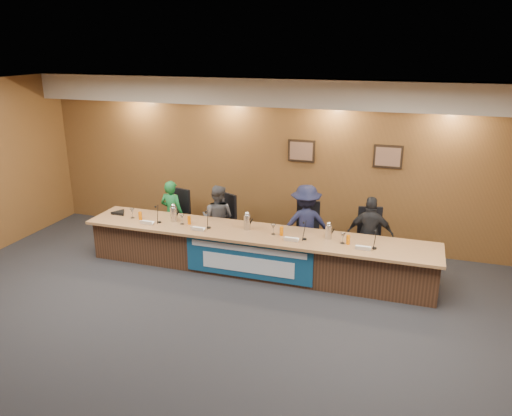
% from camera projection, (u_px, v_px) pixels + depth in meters
% --- Properties ---
extents(floor, '(10.00, 10.00, 0.00)m').
position_uv_depth(floor, '(199.00, 346.00, 6.59)').
color(floor, black).
rests_on(floor, ground).
extents(ceiling, '(10.00, 8.00, 0.04)m').
position_uv_depth(ceiling, '(189.00, 100.00, 5.58)').
color(ceiling, silver).
rests_on(ceiling, wall_back).
extents(wall_back, '(10.00, 0.04, 3.20)m').
position_uv_depth(wall_back, '(281.00, 162.00, 9.69)').
color(wall_back, brown).
rests_on(wall_back, floor).
extents(soffit, '(10.00, 0.50, 0.50)m').
position_uv_depth(soffit, '(279.00, 92.00, 9.04)').
color(soffit, beige).
rests_on(soffit, wall_back).
extents(dais_body, '(6.00, 0.80, 0.70)m').
position_uv_depth(dais_body, '(256.00, 252.00, 8.64)').
color(dais_body, '#432819').
rests_on(dais_body, floor).
extents(dais_top, '(6.10, 0.95, 0.05)m').
position_uv_depth(dais_top, '(255.00, 233.00, 8.48)').
color(dais_top, '#9D6C42').
rests_on(dais_top, dais_body).
extents(banner, '(2.20, 0.02, 0.65)m').
position_uv_depth(banner, '(248.00, 260.00, 8.26)').
color(banner, navy).
rests_on(banner, dais_body).
extents(banner_text_upper, '(2.00, 0.01, 0.10)m').
position_uv_depth(banner_text_upper, '(247.00, 249.00, 8.18)').
color(banner_text_upper, silver).
rests_on(banner_text_upper, banner).
extents(banner_text_lower, '(1.60, 0.01, 0.28)m').
position_uv_depth(banner_text_lower, '(248.00, 265.00, 8.27)').
color(banner_text_lower, silver).
rests_on(banner_text_lower, banner).
extents(wall_photo_left, '(0.52, 0.04, 0.42)m').
position_uv_depth(wall_photo_left, '(301.00, 151.00, 9.47)').
color(wall_photo_left, black).
rests_on(wall_photo_left, wall_back).
extents(wall_photo_right, '(0.52, 0.04, 0.42)m').
position_uv_depth(wall_photo_right, '(388.00, 157.00, 8.99)').
color(wall_photo_right, black).
rests_on(wall_photo_right, wall_back).
extents(panelist_a, '(0.50, 0.35, 1.31)m').
position_uv_depth(panelist_a, '(172.00, 213.00, 9.67)').
color(panelist_a, '#14602A').
rests_on(panelist_a, floor).
extents(panelist_b, '(0.64, 0.50, 1.31)m').
position_uv_depth(panelist_b, '(218.00, 219.00, 9.39)').
color(panelist_b, '#424347').
rests_on(panelist_b, floor).
extents(panelist_c, '(1.07, 0.83, 1.46)m').
position_uv_depth(panelist_c, '(306.00, 225.00, 8.86)').
color(panelist_c, '#151832').
rests_on(panelist_c, floor).
extents(panelist_d, '(0.81, 0.36, 1.35)m').
position_uv_depth(panelist_d, '(370.00, 235.00, 8.55)').
color(panelist_d, black).
rests_on(panelist_d, floor).
extents(office_chair_a, '(0.58, 0.58, 0.08)m').
position_uv_depth(office_chair_a, '(175.00, 220.00, 9.82)').
color(office_chair_a, black).
rests_on(office_chair_a, floor).
extents(office_chair_b, '(0.64, 0.64, 0.08)m').
position_uv_depth(office_chair_b, '(220.00, 226.00, 9.53)').
color(office_chair_b, black).
rests_on(office_chair_b, floor).
extents(office_chair_c, '(0.53, 0.53, 0.08)m').
position_uv_depth(office_chair_c, '(306.00, 236.00, 9.03)').
color(office_chair_c, black).
rests_on(office_chair_c, floor).
extents(office_chair_d, '(0.57, 0.57, 0.08)m').
position_uv_depth(office_chair_d, '(370.00, 243.00, 8.70)').
color(office_chair_d, black).
rests_on(office_chair_d, floor).
extents(nameplate_a, '(0.24, 0.08, 0.10)m').
position_uv_depth(nameplate_a, '(146.00, 222.00, 8.78)').
color(nameplate_a, white).
rests_on(nameplate_a, dais_top).
extents(microphone_a, '(0.07, 0.07, 0.02)m').
position_uv_depth(microphone_a, '(159.00, 222.00, 8.90)').
color(microphone_a, black).
rests_on(microphone_a, dais_top).
extents(juice_glass_a, '(0.06, 0.06, 0.15)m').
position_uv_depth(juice_glass_a, '(140.00, 216.00, 9.02)').
color(juice_glass_a, orange).
rests_on(juice_glass_a, dais_top).
extents(water_glass_a, '(0.08, 0.08, 0.18)m').
position_uv_depth(water_glass_a, '(132.00, 213.00, 9.10)').
color(water_glass_a, silver).
rests_on(water_glass_a, dais_top).
extents(nameplate_b, '(0.24, 0.08, 0.10)m').
position_uv_depth(nameplate_b, '(197.00, 229.00, 8.48)').
color(nameplate_b, white).
rests_on(nameplate_b, dais_top).
extents(microphone_b, '(0.07, 0.07, 0.02)m').
position_uv_depth(microphone_b, '(209.00, 228.00, 8.63)').
color(microphone_b, black).
rests_on(microphone_b, dais_top).
extents(juice_glass_b, '(0.06, 0.06, 0.15)m').
position_uv_depth(juice_glass_b, '(189.00, 220.00, 8.80)').
color(juice_glass_b, orange).
rests_on(juice_glass_b, dais_top).
extents(water_glass_b, '(0.08, 0.08, 0.18)m').
position_uv_depth(water_glass_b, '(182.00, 219.00, 8.80)').
color(water_glass_b, silver).
rests_on(water_glass_b, dais_top).
extents(nameplate_c, '(0.24, 0.08, 0.10)m').
position_uv_depth(nameplate_c, '(291.00, 239.00, 8.03)').
color(nameplate_c, white).
rests_on(nameplate_c, dais_top).
extents(microphone_c, '(0.07, 0.07, 0.02)m').
position_uv_depth(microphone_c, '(304.00, 239.00, 8.13)').
color(microphone_c, black).
rests_on(microphone_c, dais_top).
extents(juice_glass_c, '(0.06, 0.06, 0.15)m').
position_uv_depth(juice_glass_c, '(281.00, 231.00, 8.29)').
color(juice_glass_c, orange).
rests_on(juice_glass_c, dais_top).
extents(water_glass_c, '(0.08, 0.08, 0.18)m').
position_uv_depth(water_glass_c, '(273.00, 229.00, 8.32)').
color(water_glass_c, silver).
rests_on(water_glass_c, dais_top).
extents(nameplate_d, '(0.24, 0.08, 0.10)m').
position_uv_depth(nameplate_d, '(363.00, 248.00, 7.69)').
color(nameplate_d, white).
rests_on(nameplate_d, dais_top).
extents(microphone_d, '(0.07, 0.07, 0.02)m').
position_uv_depth(microphone_d, '(374.00, 248.00, 7.77)').
color(microphone_d, black).
rests_on(microphone_d, dais_top).
extents(juice_glass_d, '(0.06, 0.06, 0.15)m').
position_uv_depth(juice_glass_d, '(348.00, 240.00, 7.93)').
color(juice_glass_d, orange).
rests_on(juice_glass_d, dais_top).
extents(water_glass_d, '(0.08, 0.08, 0.18)m').
position_uv_depth(water_glass_d, '(343.00, 238.00, 7.95)').
color(water_glass_d, silver).
rests_on(water_glass_d, dais_top).
extents(carafe_left, '(0.13, 0.13, 0.26)m').
position_uv_depth(carafe_left, '(174.00, 214.00, 8.93)').
color(carafe_left, silver).
rests_on(carafe_left, dais_top).
extents(carafe_mid, '(0.12, 0.12, 0.26)m').
position_uv_depth(carafe_mid, '(247.00, 222.00, 8.54)').
color(carafe_mid, silver).
rests_on(carafe_mid, dais_top).
extents(carafe_right, '(0.11, 0.11, 0.24)m').
position_uv_depth(carafe_right, '(329.00, 232.00, 8.14)').
color(carafe_right, silver).
rests_on(carafe_right, dais_top).
extents(speakerphone, '(0.32, 0.32, 0.05)m').
position_uv_depth(speakerphone, '(119.00, 213.00, 9.34)').
color(speakerphone, black).
rests_on(speakerphone, dais_top).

